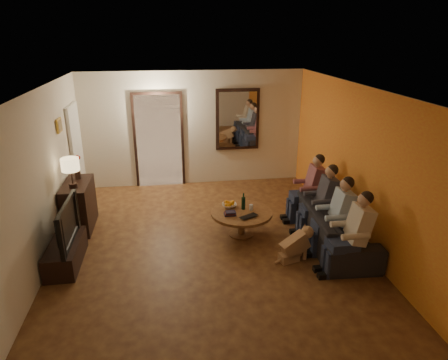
{
  "coord_description": "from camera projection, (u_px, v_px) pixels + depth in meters",
  "views": [
    {
      "loc": [
        -0.6,
        -5.91,
        3.41
      ],
      "look_at": [
        0.3,
        0.3,
        1.05
      ],
      "focal_mm": 32.0,
      "sensor_mm": 36.0,
      "label": 1
    }
  ],
  "objects": [
    {
      "name": "book_stack",
      "position": [
        230.0,
        213.0,
        6.8
      ],
      "size": [
        0.2,
        0.15,
        0.07
      ],
      "primitive_type": null,
      "color": "black",
      "rests_on": "coffee_table"
    },
    {
      "name": "wine_glass",
      "position": [
        251.0,
        207.0,
        6.99
      ],
      "size": [
        0.06,
        0.06,
        0.1
      ],
      "primitive_type": "cylinder",
      "color": "silver",
      "rests_on": "coffee_table"
    },
    {
      "name": "flower_vase",
      "position": [
        77.0,
        167.0,
        7.18
      ],
      "size": [
        0.14,
        0.14,
        0.44
      ],
      "primitive_type": null,
      "color": "#A81611",
      "rests_on": "dresser"
    },
    {
      "name": "wine_bottle",
      "position": [
        243.0,
        201.0,
        6.98
      ],
      "size": [
        0.07,
        0.07,
        0.31
      ],
      "primitive_type": null,
      "color": "black",
      "rests_on": "coffee_table"
    },
    {
      "name": "left_wall",
      "position": [
        42.0,
        181.0,
        5.96
      ],
      "size": [
        0.02,
        6.0,
        2.6
      ],
      "primitive_type": "cube",
      "color": "beige",
      "rests_on": "floor"
    },
    {
      "name": "kitchen_doorway",
      "position": [
        159.0,
        141.0,
        9.03
      ],
      "size": [
        1.0,
        0.06,
        2.1
      ],
      "primitive_type": "cube",
      "color": "#FFE0A5",
      "rests_on": "floor"
    },
    {
      "name": "fridge_glimpse",
      "position": [
        170.0,
        147.0,
        9.12
      ],
      "size": [
        0.45,
        0.03,
        1.7
      ],
      "primitive_type": "cube",
      "color": "silver",
      "rests_on": "floor"
    },
    {
      "name": "front_wall",
      "position": [
        244.0,
        285.0,
        3.51
      ],
      "size": [
        5.0,
        0.02,
        2.6
      ],
      "primitive_type": "cube",
      "color": "beige",
      "rests_on": "floor"
    },
    {
      "name": "framed_art",
      "position": [
        59.0,
        125.0,
        6.97
      ],
      "size": [
        0.03,
        0.28,
        0.24
      ],
      "primitive_type": "cube",
      "color": "#B28C33",
      "rests_on": "left_wall"
    },
    {
      "name": "ceiling",
      "position": [
        207.0,
        89.0,
        5.84
      ],
      "size": [
        5.0,
        6.0,
        0.01
      ],
      "primitive_type": "cube",
      "color": "white",
      "rests_on": "back_wall"
    },
    {
      "name": "sofa",
      "position": [
        334.0,
        226.0,
        6.73
      ],
      "size": [
        2.21,
        0.97,
        0.63
      ],
      "primitive_type": "imported",
      "rotation": [
        0.0,
        0.0,
        1.52
      ],
      "color": "black",
      "rests_on": "floor"
    },
    {
      "name": "white_door",
      "position": [
        77.0,
        154.0,
        8.19
      ],
      "size": [
        0.06,
        0.85,
        2.04
      ],
      "primitive_type": "cube",
      "color": "white",
      "rests_on": "floor"
    },
    {
      "name": "floor",
      "position": [
        209.0,
        245.0,
        6.75
      ],
      "size": [
        5.0,
        6.0,
        0.01
      ],
      "primitive_type": "cube",
      "color": "#462012",
      "rests_on": "ground"
    },
    {
      "name": "art_canvas",
      "position": [
        60.0,
        125.0,
        6.97
      ],
      "size": [
        0.01,
        0.22,
        0.18
      ],
      "primitive_type": "cube",
      "color": "brown",
      "rests_on": "left_wall"
    },
    {
      "name": "dresser",
      "position": [
        79.0,
        206.0,
        7.21
      ],
      "size": [
        0.45,
        0.98,
        0.87
      ],
      "primitive_type": "cube",
      "color": "black",
      "rests_on": "floor"
    },
    {
      "name": "tv",
      "position": [
        61.0,
        224.0,
        5.97
      ],
      "size": [
        1.13,
        0.15,
        0.65
      ],
      "primitive_type": "imported",
      "rotation": [
        0.0,
        0.0,
        1.57
      ],
      "color": "black",
      "rests_on": "tv_stand"
    },
    {
      "name": "person_d",
      "position": [
        311.0,
        191.0,
        7.45
      ],
      "size": [
        0.6,
        0.4,
        1.2
      ],
      "primitive_type": null,
      "color": "tan",
      "rests_on": "sofa"
    },
    {
      "name": "person_c",
      "position": [
        323.0,
        204.0,
        6.9
      ],
      "size": [
        0.6,
        0.4,
        1.2
      ],
      "primitive_type": null,
      "color": "tan",
      "rests_on": "sofa"
    },
    {
      "name": "mirror_frame",
      "position": [
        238.0,
        119.0,
        9.1
      ],
      "size": [
        1.0,
        0.05,
        1.4
      ],
      "primitive_type": "cube",
      "color": "black",
      "rests_on": "back_wall"
    },
    {
      "name": "person_a",
      "position": [
        354.0,
        237.0,
        5.78
      ],
      "size": [
        0.6,
        0.4,
        1.2
      ],
      "primitive_type": null,
      "color": "tan",
      "rests_on": "sofa"
    },
    {
      "name": "orange_accent",
      "position": [
        357.0,
        166.0,
        6.63
      ],
      "size": [
        0.01,
        6.0,
        2.6
      ],
      "primitive_type": "cube",
      "color": "orange",
      "rests_on": "right_wall"
    },
    {
      "name": "bowl",
      "position": [
        229.0,
        205.0,
        7.11
      ],
      "size": [
        0.26,
        0.26,
        0.06
      ],
      "primitive_type": "imported",
      "color": "white",
      "rests_on": "coffee_table"
    },
    {
      "name": "table_lamp",
      "position": [
        71.0,
        173.0,
        6.75
      ],
      "size": [
        0.3,
        0.3,
        0.54
      ],
      "primitive_type": null,
      "color": "beige",
      "rests_on": "dresser"
    },
    {
      "name": "dog",
      "position": [
        295.0,
        244.0,
        6.23
      ],
      "size": [
        0.61,
        0.39,
        0.56
      ],
      "primitive_type": null,
      "rotation": [
        0.0,
        0.0,
        0.29
      ],
      "color": "tan",
      "rests_on": "floor"
    },
    {
      "name": "right_wall",
      "position": [
        357.0,
        166.0,
        6.63
      ],
      "size": [
        0.02,
        6.0,
        2.6
      ],
      "primitive_type": "cube",
      "color": "beige",
      "rests_on": "floor"
    },
    {
      "name": "person_b",
      "position": [
        337.0,
        219.0,
        6.34
      ],
      "size": [
        0.6,
        0.4,
        1.2
      ],
      "primitive_type": null,
      "color": "tan",
      "rests_on": "sofa"
    },
    {
      "name": "coffee_table",
      "position": [
        241.0,
        223.0,
        7.02
      ],
      "size": [
        1.3,
        1.3,
        0.45
      ],
      "primitive_type": "cylinder",
      "rotation": [
        0.0,
        0.0,
        0.24
      ],
      "color": "#5A311B",
      "rests_on": "floor"
    },
    {
      "name": "door_trim",
      "position": [
        159.0,
        141.0,
        9.02
      ],
      "size": [
        1.12,
        0.04,
        2.22
      ],
      "primitive_type": "cube",
      "color": "black",
      "rests_on": "floor"
    },
    {
      "name": "oranges",
      "position": [
        229.0,
        202.0,
        7.08
      ],
      "size": [
        0.2,
        0.2,
        0.08
      ],
      "primitive_type": null,
      "color": "orange",
      "rests_on": "bowl"
    },
    {
      "name": "mirror_glass",
      "position": [
        238.0,
        120.0,
        9.07
      ],
      "size": [
        0.86,
        0.02,
        1.26
      ],
      "primitive_type": "cube",
      "color": "white",
      "rests_on": "back_wall"
    },
    {
      "name": "tv_stand",
      "position": [
        66.0,
        253.0,
        6.15
      ],
      "size": [
        0.45,
        1.1,
        0.37
      ],
      "primitive_type": "cube",
      "color": "black",
      "rests_on": "floor"
    },
    {
      "name": "laptop",
      "position": [
        250.0,
        218.0,
        6.69
      ],
      "size": [
        0.39,
        0.34,
        0.03
      ],
      "primitive_type": "imported",
      "rotation": [
        0.0,
        0.0,
        0.51
      ],
      "color": "black",
      "rests_on": "coffee_table"
    },
    {
      "name": "back_wall",
      "position": [
        194.0,
        129.0,
        9.07
      ],
      "size": [
        5.0,
        0.02,
        2.6
      ],
      "primitive_type": "cube",
      "color": "beige",
      "rests_on": "floor"
    }
  ]
}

